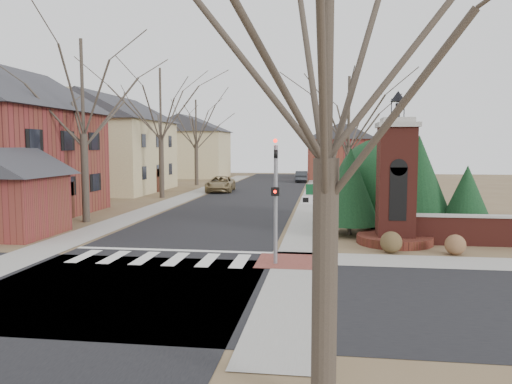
% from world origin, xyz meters
% --- Properties ---
extents(ground, '(120.00, 120.00, 0.00)m').
position_xyz_m(ground, '(0.00, 0.00, 0.00)').
color(ground, brown).
rests_on(ground, ground).
extents(main_street, '(8.00, 70.00, 0.01)m').
position_xyz_m(main_street, '(0.00, 22.00, 0.01)').
color(main_street, black).
rests_on(main_street, ground).
extents(cross_street, '(120.00, 8.00, 0.01)m').
position_xyz_m(cross_street, '(0.00, -3.00, 0.01)').
color(cross_street, black).
rests_on(cross_street, ground).
extents(crosswalk_zone, '(8.00, 2.20, 0.02)m').
position_xyz_m(crosswalk_zone, '(0.00, 0.80, 0.01)').
color(crosswalk_zone, silver).
rests_on(crosswalk_zone, ground).
extents(stop_bar, '(8.00, 0.35, 0.02)m').
position_xyz_m(stop_bar, '(0.00, 2.30, 0.01)').
color(stop_bar, silver).
rests_on(stop_bar, ground).
extents(sidewalk_right_main, '(2.00, 60.00, 0.02)m').
position_xyz_m(sidewalk_right_main, '(5.20, 22.00, 0.01)').
color(sidewalk_right_main, gray).
rests_on(sidewalk_right_main, ground).
extents(sidewalk_left, '(2.00, 60.00, 0.02)m').
position_xyz_m(sidewalk_left, '(-5.20, 22.00, 0.01)').
color(sidewalk_left, gray).
rests_on(sidewalk_left, ground).
extents(curb_apron, '(2.40, 2.40, 0.02)m').
position_xyz_m(curb_apron, '(4.80, 1.00, 0.01)').
color(curb_apron, brown).
rests_on(curb_apron, ground).
extents(traffic_signal_pole, '(0.28, 0.41, 4.50)m').
position_xyz_m(traffic_signal_pole, '(4.30, 0.57, 2.59)').
color(traffic_signal_pole, slate).
rests_on(traffic_signal_pole, ground).
extents(sign_post, '(0.90, 0.07, 2.75)m').
position_xyz_m(sign_post, '(5.59, 1.99, 1.95)').
color(sign_post, slate).
rests_on(sign_post, ground).
extents(brick_gate_monument, '(3.20, 3.20, 6.47)m').
position_xyz_m(brick_gate_monument, '(9.00, 4.99, 2.17)').
color(brick_gate_monument, '#572019').
rests_on(brick_gate_monument, ground).
extents(brick_garden_wall, '(7.50, 0.50, 1.30)m').
position_xyz_m(brick_garden_wall, '(13.50, 5.00, 0.66)').
color(brick_garden_wall, '#572019').
rests_on(brick_garden_wall, ground).
extents(house_stucco_left, '(9.80, 12.80, 9.28)m').
position_xyz_m(house_stucco_left, '(-13.50, 27.00, 4.59)').
color(house_stucco_left, '#D0C58B').
rests_on(house_stucco_left, ground).
extents(garage_left, '(4.80, 4.80, 4.29)m').
position_xyz_m(garage_left, '(-8.52, 4.49, 2.24)').
color(garage_left, maroon).
rests_on(garage_left, ground).
extents(house_distant_left, '(10.80, 8.80, 8.53)m').
position_xyz_m(house_distant_left, '(-12.01, 48.00, 4.25)').
color(house_distant_left, '#D0C58B').
rests_on(house_distant_left, ground).
extents(house_distant_right, '(8.80, 8.80, 7.30)m').
position_xyz_m(house_distant_right, '(7.99, 47.99, 3.65)').
color(house_distant_right, maroon).
rests_on(house_distant_right, ground).
extents(evergreen_near, '(2.80, 2.80, 4.10)m').
position_xyz_m(evergreen_near, '(7.20, 7.00, 2.30)').
color(evergreen_near, '#473D33').
rests_on(evergreen_near, ground).
extents(evergreen_mid, '(3.40, 3.40, 4.70)m').
position_xyz_m(evergreen_mid, '(10.50, 8.20, 2.60)').
color(evergreen_mid, '#473D33').
rests_on(evergreen_mid, ground).
extents(evergreen_far, '(2.40, 2.40, 3.30)m').
position_xyz_m(evergreen_far, '(12.50, 7.20, 1.90)').
color(evergreen_far, '#473D33').
rests_on(evergreen_far, ground).
extents(evergreen_mass, '(4.80, 4.80, 4.80)m').
position_xyz_m(evergreen_mass, '(9.00, 9.50, 2.40)').
color(evergreen_mass, black).
rests_on(evergreen_mass, ground).
extents(bare_tree_0, '(8.05, 8.05, 11.15)m').
position_xyz_m(bare_tree_0, '(-7.00, 9.00, 7.70)').
color(bare_tree_0, '#473D33').
rests_on(bare_tree_0, ground).
extents(bare_tree_1, '(8.40, 8.40, 11.64)m').
position_xyz_m(bare_tree_1, '(-7.00, 22.00, 8.03)').
color(bare_tree_1, '#473D33').
rests_on(bare_tree_1, ground).
extents(bare_tree_2, '(7.35, 7.35, 10.19)m').
position_xyz_m(bare_tree_2, '(-7.50, 35.00, 7.03)').
color(bare_tree_2, '#473D33').
rests_on(bare_tree_2, ground).
extents(bare_tree_3, '(7.00, 7.00, 9.70)m').
position_xyz_m(bare_tree_3, '(7.50, 16.00, 6.69)').
color(bare_tree_3, '#473D33').
rests_on(bare_tree_3, ground).
extents(pickup_truck, '(2.73, 5.24, 1.41)m').
position_xyz_m(pickup_truck, '(-3.40, 27.83, 0.70)').
color(pickup_truck, olive).
rests_on(pickup_truck, ground).
extents(distant_car, '(1.41, 3.91, 1.28)m').
position_xyz_m(distant_car, '(3.40, 41.25, 0.64)').
color(distant_car, '#303237').
rests_on(distant_car, ground).
extents(dry_shrub_left, '(0.85, 0.85, 0.85)m').
position_xyz_m(dry_shrub_left, '(8.60, 3.00, 0.43)').
color(dry_shrub_left, brown).
rests_on(dry_shrub_left, ground).
extents(dry_shrub_right, '(0.79, 0.79, 0.79)m').
position_xyz_m(dry_shrub_right, '(11.00, 3.00, 0.39)').
color(dry_shrub_right, brown).
rests_on(dry_shrub_right, ground).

